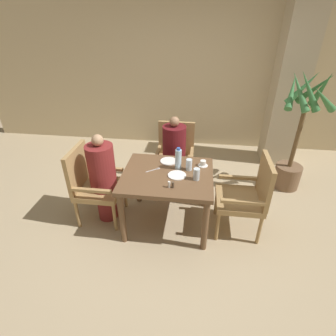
% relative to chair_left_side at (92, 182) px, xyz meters
% --- Properties ---
extents(ground_plane, '(16.00, 16.00, 0.00)m').
position_rel_chair_left_side_xyz_m(ground_plane, '(0.93, 0.00, -0.52)').
color(ground_plane, tan).
extents(wall_back, '(8.00, 0.06, 2.80)m').
position_rel_chair_left_side_xyz_m(wall_back, '(0.93, 2.44, 0.88)').
color(wall_back, '#C6B289').
rests_on(wall_back, ground_plane).
extents(pillar_stone, '(0.47, 0.47, 2.70)m').
position_rel_chair_left_side_xyz_m(pillar_stone, '(2.63, 1.91, 0.83)').
color(pillar_stone, '#BCAD8E').
rests_on(pillar_stone, ground_plane).
extents(dining_table, '(1.04, 0.90, 0.72)m').
position_rel_chair_left_side_xyz_m(dining_table, '(0.93, 0.00, 0.09)').
color(dining_table, brown).
rests_on(dining_table, ground_plane).
extents(chair_left_side, '(0.53, 0.53, 0.97)m').
position_rel_chair_left_side_xyz_m(chair_left_side, '(0.00, 0.00, 0.00)').
color(chair_left_side, '#A88451').
rests_on(chair_left_side, ground_plane).
extents(diner_in_left_chair, '(0.32, 0.32, 1.16)m').
position_rel_chair_left_side_xyz_m(diner_in_left_chair, '(0.15, 0.00, 0.07)').
color(diner_in_left_chair, maroon).
rests_on(diner_in_left_chair, ground_plane).
extents(chair_far_side, '(0.53, 0.53, 0.97)m').
position_rel_chair_left_side_xyz_m(chair_far_side, '(0.93, 0.86, 0.00)').
color(chair_far_side, '#A88451').
rests_on(chair_far_side, ground_plane).
extents(diner_in_far_chair, '(0.32, 0.32, 1.15)m').
position_rel_chair_left_side_xyz_m(diner_in_far_chair, '(0.93, 0.71, 0.07)').
color(diner_in_far_chair, '#5B1419').
rests_on(diner_in_far_chair, ground_plane).
extents(chair_right_side, '(0.53, 0.53, 0.97)m').
position_rel_chair_left_side_xyz_m(chair_right_side, '(1.86, 0.00, 0.00)').
color(chair_right_side, '#A88451').
rests_on(chair_right_side, ground_plane).
extents(potted_palm, '(0.66, 0.66, 1.74)m').
position_rel_chair_left_side_xyz_m(potted_palm, '(2.62, 1.03, 0.20)').
color(potted_palm, brown).
rests_on(potted_palm, ground_plane).
extents(plate_main_left, '(0.21, 0.21, 0.01)m').
position_rel_chair_left_side_xyz_m(plate_main_left, '(1.04, -0.03, 0.20)').
color(plate_main_left, white).
rests_on(plate_main_left, dining_table).
extents(plate_main_right, '(0.21, 0.21, 0.01)m').
position_rel_chair_left_side_xyz_m(plate_main_right, '(0.91, 0.29, 0.20)').
color(plate_main_right, white).
rests_on(plate_main_right, dining_table).
extents(teacup_with_saucer, '(0.12, 0.12, 0.07)m').
position_rel_chair_left_side_xyz_m(teacup_with_saucer, '(1.33, 0.24, 0.23)').
color(teacup_with_saucer, white).
rests_on(teacup_with_saucer, dining_table).
extents(water_bottle, '(0.07, 0.07, 0.27)m').
position_rel_chair_left_side_xyz_m(water_bottle, '(1.04, 0.14, 0.32)').
color(water_bottle, silver).
rests_on(water_bottle, dining_table).
extents(glass_tall_near, '(0.07, 0.07, 0.14)m').
position_rel_chair_left_side_xyz_m(glass_tall_near, '(1.17, 0.12, 0.27)').
color(glass_tall_near, silver).
rests_on(glass_tall_near, dining_table).
extents(glass_tall_mid, '(0.07, 0.07, 0.14)m').
position_rel_chair_left_side_xyz_m(glass_tall_mid, '(1.26, -0.08, 0.27)').
color(glass_tall_mid, silver).
rests_on(glass_tall_mid, dining_table).
extents(salt_shaker, '(0.03, 0.03, 0.07)m').
position_rel_chair_left_side_xyz_m(salt_shaker, '(0.98, -0.27, 0.23)').
color(salt_shaker, white).
rests_on(salt_shaker, dining_table).
extents(pepper_shaker, '(0.03, 0.03, 0.07)m').
position_rel_chair_left_side_xyz_m(pepper_shaker, '(1.02, -0.27, 0.23)').
color(pepper_shaker, '#4C3D2D').
rests_on(pepper_shaker, dining_table).
extents(fork_beside_plate, '(0.16, 0.12, 0.00)m').
position_rel_chair_left_side_xyz_m(fork_beside_plate, '(0.77, 0.07, 0.20)').
color(fork_beside_plate, silver).
rests_on(fork_beside_plate, dining_table).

